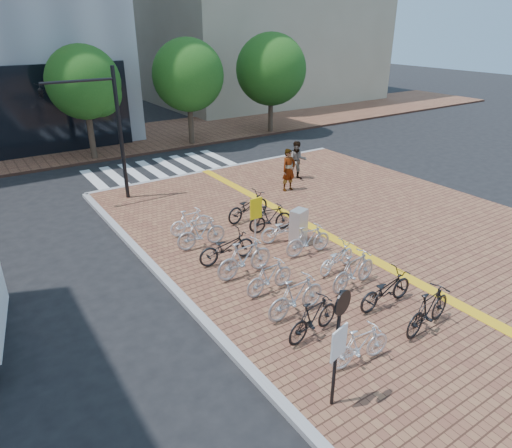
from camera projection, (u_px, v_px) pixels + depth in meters
ground at (341, 292)px, 13.14m from camera, size 120.00×120.00×0.00m
kerb_north at (222, 169)px, 23.72m from camera, size 14.00×0.25×0.15m
far_sidewalk at (111, 142)px, 29.01m from camera, size 70.00×8.00×0.15m
crosswalk at (162, 169)px, 23.99m from camera, size 7.50×4.00×0.01m
street_trees at (204, 76)px, 27.25m from camera, size 16.20×4.60×6.35m
bike_0 at (361, 345)px, 10.01m from camera, size 1.61×0.61×0.94m
bike_1 at (313, 318)px, 10.88m from camera, size 1.75×0.73×1.02m
bike_2 at (296, 296)px, 11.66m from camera, size 1.84×0.58×1.09m
bike_3 at (270, 277)px, 12.67m from camera, size 1.63×0.56×0.96m
bike_4 at (245, 258)px, 13.48m from camera, size 1.92×0.60×1.14m
bike_5 at (227, 247)px, 14.29m from camera, size 1.94×0.76×1.00m
bike_6 at (201, 233)px, 15.20m from camera, size 1.76×0.60×1.04m
bike_7 at (190, 221)px, 16.19m from camera, size 1.55×0.46×0.93m
bike_8 at (429, 309)px, 11.11m from camera, size 1.91×0.76×1.12m
bike_9 at (386, 289)px, 12.07m from camera, size 1.85×0.65×0.97m
bike_10 at (354, 270)px, 12.87m from camera, size 1.85×0.71×1.08m
bike_11 at (337, 258)px, 13.81m from camera, size 1.70×0.87×0.85m
bike_12 at (308, 240)px, 14.74m from camera, size 1.72×0.63×1.01m
bike_13 at (284, 228)px, 15.67m from camera, size 1.83×0.90×0.92m
bike_14 at (271, 218)px, 16.37m from camera, size 1.73×0.79×1.00m
bike_15 at (248, 206)px, 17.33m from camera, size 2.09×1.03×1.05m
pedestrian_a at (289, 170)px, 20.17m from camera, size 0.69×0.46×1.88m
pedestrian_b at (297, 160)px, 21.61m from camera, size 1.11×1.03×1.83m
utility_box at (298, 227)px, 15.43m from camera, size 0.66×0.57×1.22m
yellow_sign at (256, 213)px, 15.12m from camera, size 0.46×0.11×1.69m
notice_sign at (339, 336)px, 8.40m from camera, size 0.49×0.17×2.67m
traffic_light_pole at (85, 113)px, 17.55m from camera, size 2.91×1.12×5.42m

